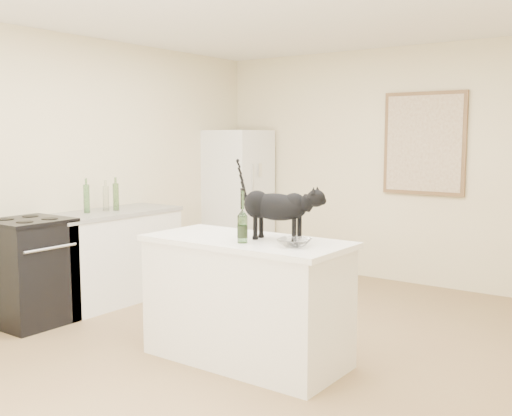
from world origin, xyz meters
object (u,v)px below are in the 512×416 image
object	(u,v)px
fridge	(237,199)
wine_bottle	(242,219)
stove	(30,273)
black_cat	(276,210)
glass_bowl	(294,243)

from	to	relation	value
fridge	wine_bottle	world-z (taller)	fridge
stove	black_cat	bearing A→B (deg)	11.92
black_cat	wine_bottle	size ratio (longest dim) A/B	1.83
glass_bowl	fridge	bearing A→B (deg)	133.68
stove	fridge	world-z (taller)	fridge
stove	glass_bowl	world-z (taller)	glass_bowl
fridge	glass_bowl	world-z (taller)	fridge
glass_bowl	stove	bearing A→B (deg)	-172.37
wine_bottle	glass_bowl	xyz separation A→B (m)	(0.37, 0.08, -0.14)
black_cat	fridge	bearing A→B (deg)	124.41
fridge	glass_bowl	size ratio (longest dim) A/B	7.61
fridge	wine_bottle	size ratio (longest dim) A/B	5.15
black_cat	stove	bearing A→B (deg)	-176.01
wine_bottle	glass_bowl	world-z (taller)	wine_bottle
fridge	glass_bowl	bearing A→B (deg)	-46.32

